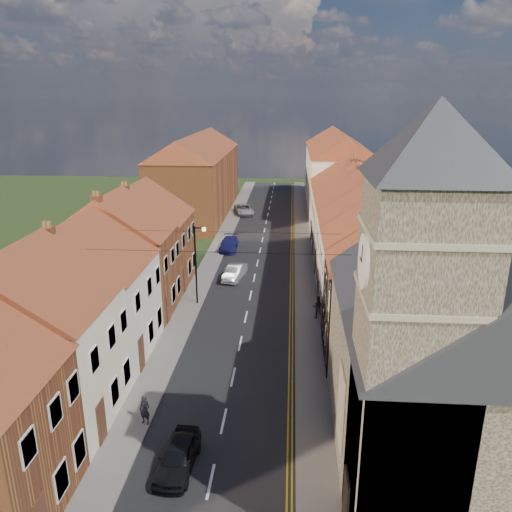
{
  "coord_description": "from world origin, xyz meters",
  "views": [
    {
      "loc": [
        3.07,
        -14.51,
        15.23
      ],
      "look_at": [
        0.48,
        21.46,
        3.5
      ],
      "focal_mm": 35.0,
      "sensor_mm": 36.0,
      "label": 1
    }
  ],
  "objects_px": {
    "church": "(450,347)",
    "lamppost": "(197,260)",
    "car_far": "(229,244)",
    "car_distant": "(244,209)",
    "pedestrian_right": "(318,307)",
    "pedestrian_left": "(145,410)",
    "car_near": "(178,456)",
    "car_mid": "(235,272)"
  },
  "relations": [
    {
      "from": "church",
      "to": "car_distant",
      "type": "height_order",
      "value": "church"
    },
    {
      "from": "car_far",
      "to": "pedestrian_left",
      "type": "height_order",
      "value": "pedestrian_left"
    },
    {
      "from": "church",
      "to": "pedestrian_left",
      "type": "height_order",
      "value": "church"
    },
    {
      "from": "car_distant",
      "to": "pedestrian_left",
      "type": "height_order",
      "value": "pedestrian_left"
    },
    {
      "from": "church",
      "to": "car_mid",
      "type": "height_order",
      "value": "church"
    },
    {
      "from": "pedestrian_left",
      "to": "church",
      "type": "bearing_deg",
      "value": 5.25
    },
    {
      "from": "church",
      "to": "lamppost",
      "type": "relative_size",
      "value": 2.53
    },
    {
      "from": "pedestrian_left",
      "to": "car_mid",
      "type": "bearing_deg",
      "value": 98.69
    },
    {
      "from": "church",
      "to": "pedestrian_right",
      "type": "xyz_separation_m",
      "value": [
        -4.26,
        14.69,
        -4.94
      ]
    },
    {
      "from": "car_near",
      "to": "pedestrian_left",
      "type": "distance_m",
      "value": 3.52
    },
    {
      "from": "church",
      "to": "lamppost",
      "type": "distance_m",
      "value": 21.38
    },
    {
      "from": "car_far",
      "to": "church",
      "type": "bearing_deg",
      "value": -68.61
    },
    {
      "from": "car_near",
      "to": "lamppost",
      "type": "bearing_deg",
      "value": 100.47
    },
    {
      "from": "lamppost",
      "to": "pedestrian_right",
      "type": "height_order",
      "value": "lamppost"
    },
    {
      "from": "lamppost",
      "to": "car_near",
      "type": "xyz_separation_m",
      "value": [
        2.31,
        -17.31,
        -2.92
      ]
    },
    {
      "from": "car_near",
      "to": "pedestrian_left",
      "type": "bearing_deg",
      "value": 131.6
    },
    {
      "from": "pedestrian_left",
      "to": "lamppost",
      "type": "bearing_deg",
      "value": 104.84
    },
    {
      "from": "lamppost",
      "to": "car_mid",
      "type": "xyz_separation_m",
      "value": [
        2.14,
        5.66,
        -2.92
      ]
    },
    {
      "from": "lamppost",
      "to": "car_distant",
      "type": "distance_m",
      "value": 30.14
    },
    {
      "from": "pedestrian_right",
      "to": "lamppost",
      "type": "bearing_deg",
      "value": -5.49
    },
    {
      "from": "car_near",
      "to": "car_far",
      "type": "bearing_deg",
      "value": 95.97
    },
    {
      "from": "car_mid",
      "to": "car_far",
      "type": "height_order",
      "value": "car_far"
    },
    {
      "from": "church",
      "to": "car_mid",
      "type": "relative_size",
      "value": 4.07
    },
    {
      "from": "lamppost",
      "to": "car_near",
      "type": "height_order",
      "value": "lamppost"
    },
    {
      "from": "car_far",
      "to": "pedestrian_left",
      "type": "distance_m",
      "value": 28.58
    },
    {
      "from": "church",
      "to": "pedestrian_left",
      "type": "bearing_deg",
      "value": 170.84
    },
    {
      "from": "pedestrian_left",
      "to": "pedestrian_right",
      "type": "height_order",
      "value": "pedestrian_right"
    },
    {
      "from": "lamppost",
      "to": "car_far",
      "type": "bearing_deg",
      "value": 87.5
    },
    {
      "from": "church",
      "to": "car_far",
      "type": "distance_m",
      "value": 33.56
    },
    {
      "from": "car_far",
      "to": "car_distant",
      "type": "height_order",
      "value": "car_distant"
    },
    {
      "from": "church",
      "to": "car_near",
      "type": "xyz_separation_m",
      "value": [
        -10.86,
        -0.64,
        -5.26
      ]
    },
    {
      "from": "car_near",
      "to": "car_distant",
      "type": "bearing_deg",
      "value": 94.92
    },
    {
      "from": "church",
      "to": "car_distant",
      "type": "distance_m",
      "value": 48.62
    },
    {
      "from": "pedestrian_right",
      "to": "car_distant",
      "type": "bearing_deg",
      "value": -68.39
    },
    {
      "from": "lamppost",
      "to": "car_near",
      "type": "distance_m",
      "value": 17.71
    },
    {
      "from": "church",
      "to": "pedestrian_left",
      "type": "xyz_separation_m",
      "value": [
        -13.06,
        2.11,
        -5.01
      ]
    },
    {
      "from": "car_distant",
      "to": "pedestrian_right",
      "type": "height_order",
      "value": "pedestrian_right"
    },
    {
      "from": "car_mid",
      "to": "car_distant",
      "type": "height_order",
      "value": "car_distant"
    },
    {
      "from": "lamppost",
      "to": "car_mid",
      "type": "relative_size",
      "value": 1.61
    },
    {
      "from": "pedestrian_right",
      "to": "pedestrian_left",
      "type": "bearing_deg",
      "value": 62.1
    },
    {
      "from": "lamppost",
      "to": "car_near",
      "type": "relative_size",
      "value": 1.67
    },
    {
      "from": "car_near",
      "to": "pedestrian_right",
      "type": "xyz_separation_m",
      "value": [
        6.6,
        15.33,
        0.33
      ]
    }
  ]
}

